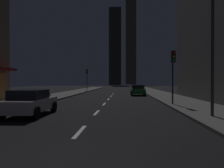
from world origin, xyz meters
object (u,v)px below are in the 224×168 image
Objects in this scene: car_parked_far at (138,90)px; traffic_light_far_left at (87,75)px; street_lamp_right at (196,20)px; traffic_light_near_right at (173,65)px; car_parked_near at (30,102)px; fire_hydrant_far_left at (49,96)px.

traffic_light_far_left reaches higher than car_parked_far.
car_parked_far is 19.98m from street_lamp_right.
car_parked_far is 1.01× the size of traffic_light_near_right.
car_parked_far is at bearing 98.02° from traffic_light_near_right.
traffic_light_near_right and traffic_light_far_left have the same top height.
car_parked_near is 1.00× the size of car_parked_far.
street_lamp_right reaches higher than car_parked_far.
traffic_light_near_right reaches higher than car_parked_far.
street_lamp_right is (11.28, -10.59, 4.61)m from fire_hydrant_far_left.
car_parked_near is at bearing -110.93° from car_parked_far.
car_parked_near reaches higher than fire_hydrant_far_left.
fire_hydrant_far_left is 20.74m from traffic_light_far_left.
street_lamp_right is (10.88, -31.15, 1.87)m from traffic_light_far_left.
fire_hydrant_far_left is at bearing 157.81° from traffic_light_near_right.
street_lamp_right is at bearing -43.21° from fire_hydrant_far_left.
car_parked_far is (7.20, 18.83, 0.00)m from car_parked_near.
street_lamp_right is at bearing -3.79° from car_parked_near.
traffic_light_near_right is at bearing 30.45° from car_parked_near.
car_parked_far is 13.83m from traffic_light_near_right.
fire_hydrant_far_left is 0.16× the size of traffic_light_near_right.
car_parked_near is 20.16m from car_parked_far.
street_lamp_right is (1.78, -19.42, 4.33)m from car_parked_far.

